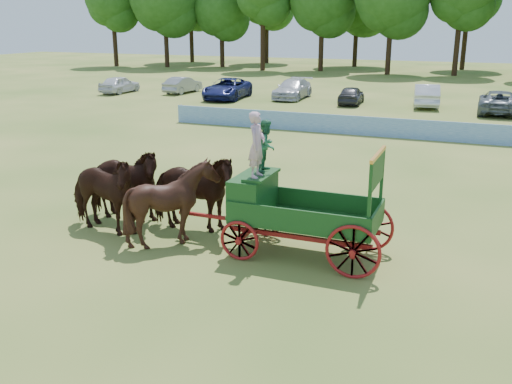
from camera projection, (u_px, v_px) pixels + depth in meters
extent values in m
plane|color=#9F9247|center=(314.00, 270.00, 14.45)|extent=(160.00, 160.00, 0.00)
imported|color=#33140E|center=(101.00, 194.00, 16.71)|extent=(3.00, 1.69, 2.40)
imported|color=#33140E|center=(123.00, 184.00, 17.69)|extent=(2.86, 1.33, 2.40)
imported|color=#33140E|center=(173.00, 203.00, 15.86)|extent=(2.23, 2.00, 2.41)
imported|color=#33140E|center=(191.00, 192.00, 16.84)|extent=(2.96, 1.57, 2.40)
cube|color=#A7101F|center=(253.00, 227.00, 15.74)|extent=(0.12, 2.00, 0.12)
cube|color=#A7101F|center=(361.00, 242.00, 14.67)|extent=(0.12, 2.00, 0.12)
cube|color=#A7101F|center=(299.00, 237.00, 14.68)|extent=(3.80, 0.10, 0.12)
cube|color=#A7101F|center=(311.00, 224.00, 15.66)|extent=(3.80, 0.10, 0.12)
cube|color=#A7101F|center=(223.00, 218.00, 16.02)|extent=(2.80, 0.09, 0.09)
cube|color=#1A4F1A|center=(305.00, 220.00, 15.09)|extent=(3.80, 1.80, 0.10)
cube|color=#1A4F1A|center=(295.00, 220.00, 14.22)|extent=(3.80, 0.06, 0.55)
cube|color=#1A4F1A|center=(315.00, 200.00, 15.78)|extent=(3.80, 0.06, 0.55)
cube|color=#1A4F1A|center=(377.00, 218.00, 14.33)|extent=(0.06, 1.80, 0.55)
cube|color=#1A4F1A|center=(253.00, 194.00, 15.46)|extent=(0.85, 1.70, 1.05)
cube|color=#1A4F1A|center=(262.00, 175.00, 15.21)|extent=(0.55, 1.50, 0.08)
cube|color=#1A4F1A|center=(240.00, 200.00, 15.66)|extent=(0.10, 1.60, 0.65)
cube|color=#1A4F1A|center=(246.00, 211.00, 15.68)|extent=(0.55, 1.60, 0.06)
cube|color=#1A4F1A|center=(369.00, 203.00, 13.46)|extent=(0.08, 0.08, 1.80)
cube|color=#1A4F1A|center=(381.00, 185.00, 14.88)|extent=(0.08, 0.08, 1.80)
cube|color=#1A4F1A|center=(377.00, 170.00, 14.00)|extent=(0.07, 1.75, 0.75)
cube|color=gold|center=(378.00, 154.00, 13.88)|extent=(0.08, 1.80, 0.09)
cube|color=gold|center=(376.00, 170.00, 14.01)|extent=(0.02, 1.30, 0.12)
torus|color=#A7101F|center=(239.00, 241.00, 14.91)|extent=(1.09, 0.09, 1.09)
torus|color=#A7101F|center=(265.00, 218.00, 16.60)|extent=(1.09, 0.09, 1.09)
torus|color=#A7101F|center=(353.00, 252.00, 13.80)|extent=(1.39, 0.09, 1.39)
torus|color=#A7101F|center=(368.00, 227.00, 15.48)|extent=(1.39, 0.09, 1.39)
imported|color=#D09FB3|center=(257.00, 145.00, 14.64)|extent=(0.41, 0.62, 1.71)
imported|color=#286D45|center=(266.00, 145.00, 15.31)|extent=(0.53, 0.68, 1.39)
cube|color=#1F61A8|center=(391.00, 128.00, 30.64)|extent=(26.00, 0.08, 1.05)
imported|color=silver|center=(120.00, 84.00, 49.31)|extent=(1.75, 4.34, 1.48)
imported|color=gray|center=(183.00, 85.00, 49.31)|extent=(1.81, 4.31, 1.39)
imported|color=navy|center=(227.00, 89.00, 45.59)|extent=(3.18, 6.05, 1.62)
imported|color=silver|center=(293.00, 89.00, 45.73)|extent=(2.25, 5.36, 1.55)
imported|color=#333338|center=(351.00, 95.00, 42.70)|extent=(1.87, 4.09, 1.36)
imported|color=silver|center=(426.00, 95.00, 41.52)|extent=(2.35, 5.14, 1.63)
imported|color=slate|center=(499.00, 102.00, 38.43)|extent=(2.58, 5.58, 1.55)
cylinder|color=#382314|center=(115.00, 48.00, 77.56)|extent=(0.60, 0.60, 4.90)
cylinder|color=#382314|center=(167.00, 48.00, 75.91)|extent=(0.60, 0.60, 4.93)
cylinder|color=#382314|center=(222.00, 51.00, 76.29)|extent=(0.60, 0.60, 4.22)
sphere|color=#1E4B14|center=(221.00, 6.00, 74.65)|extent=(7.62, 7.62, 7.62)
cylinder|color=#382314|center=(263.00, 48.00, 70.86)|extent=(0.60, 0.60, 5.52)
cylinder|color=#382314|center=(321.00, 51.00, 70.06)|extent=(0.60, 0.60, 4.79)
cylinder|color=#382314|center=(389.00, 53.00, 65.62)|extent=(0.60, 0.60, 4.88)
cylinder|color=#382314|center=(456.00, 52.00, 64.09)|extent=(0.60, 0.60, 5.27)
cylinder|color=#382314|center=(192.00, 43.00, 84.86)|extent=(0.60, 0.60, 5.58)
cylinder|color=#382314|center=(267.00, 45.00, 82.94)|extent=(0.60, 0.60, 5.25)
cylinder|color=#382314|center=(355.00, 47.00, 76.70)|extent=(0.60, 0.60, 5.12)
cylinder|color=#382314|center=(464.00, 46.00, 71.99)|extent=(0.60, 0.60, 5.93)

